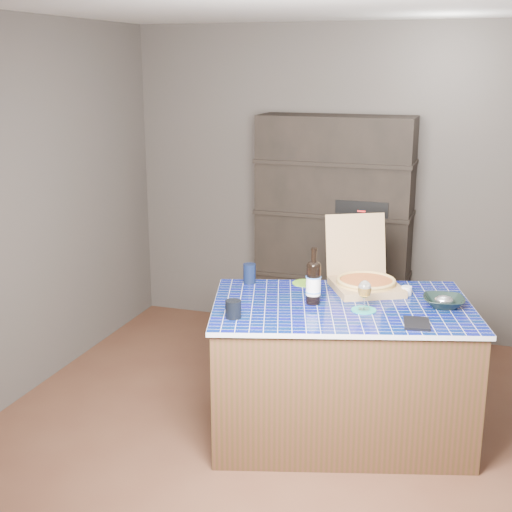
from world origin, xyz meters
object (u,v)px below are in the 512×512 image
(dvd_case, at_px, (417,323))
(pizza_box, at_px, (365,280))
(wine_glass, at_px, (365,290))
(bowl, at_px, (444,302))
(mead_bottle, at_px, (313,282))
(kitchen_island, at_px, (340,369))

(dvd_case, bearing_deg, pizza_box, 116.41)
(pizza_box, xyz_separation_m, wine_glass, (0.07, -0.40, 0.06))
(wine_glass, bearing_deg, pizza_box, 99.32)
(pizza_box, bearing_deg, bowl, -48.48)
(mead_bottle, distance_m, wine_glass, 0.31)
(bowl, bearing_deg, kitchen_island, -165.67)
(wine_glass, xyz_separation_m, dvd_case, (0.31, -0.14, -0.12))
(pizza_box, xyz_separation_m, bowl, (0.49, -0.19, -0.03))
(pizza_box, relative_size, bowl, 2.56)
(bowl, bearing_deg, mead_bottle, -166.05)
(pizza_box, bearing_deg, mead_bottle, -151.01)
(wine_glass, height_order, bowl, wine_glass)
(wine_glass, distance_m, bowl, 0.48)
(pizza_box, xyz_separation_m, dvd_case, (0.38, -0.53, -0.05))
(kitchen_island, height_order, pizza_box, pizza_box)
(pizza_box, xyz_separation_m, mead_bottle, (-0.24, -0.37, 0.07))
(kitchen_island, xyz_separation_m, mead_bottle, (-0.17, -0.04, 0.54))
(kitchen_island, relative_size, mead_bottle, 5.09)
(mead_bottle, height_order, dvd_case, mead_bottle)
(pizza_box, relative_size, wine_glass, 3.50)
(mead_bottle, bearing_deg, pizza_box, 56.82)
(wine_glass, bearing_deg, mead_bottle, 174.22)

